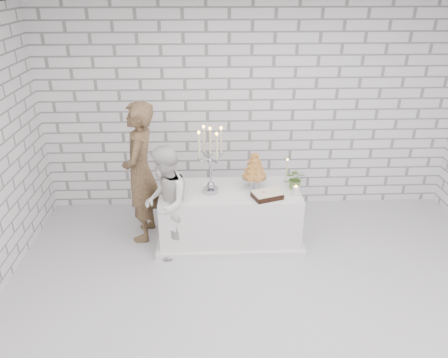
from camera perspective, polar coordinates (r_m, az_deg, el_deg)
ground at (r=4.90m, az=5.77°, el=-16.89°), size 6.00×5.00×0.01m
ceiling at (r=3.67m, az=7.91°, el=20.65°), size 6.00×5.00×0.01m
wall_back at (r=6.39m, az=3.45°, el=8.93°), size 6.00×0.01×3.00m
cake_table at (r=5.82m, az=0.77°, el=-4.76°), size 1.80×0.80×0.75m
groom at (r=5.77m, az=-10.86°, el=0.80°), size 0.50×0.72×1.88m
bride at (r=5.41m, az=-7.60°, el=-3.15°), size 0.55×0.71×1.46m
candelabra at (r=5.41m, az=-1.78°, el=2.41°), size 0.43×0.43×0.87m
croquembouche at (r=5.60m, az=3.99°, el=1.17°), size 0.40×0.40×0.51m
chocolate_cake at (r=5.46m, az=5.65°, el=-2.08°), size 0.41×0.35×0.08m
pillar_candle at (r=5.56m, az=9.35°, el=-1.56°), size 0.10×0.10×0.12m
extra_taper at (r=5.85m, az=8.20°, el=1.00°), size 0.07×0.07×0.32m
flowers at (r=5.70m, az=9.36°, el=0.04°), size 0.31×0.29×0.28m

